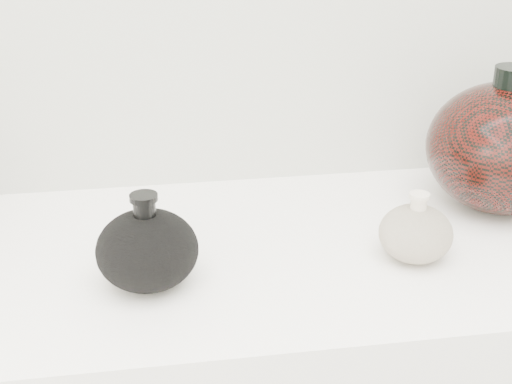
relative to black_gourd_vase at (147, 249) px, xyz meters
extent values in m
cube|color=white|center=(0.12, 0.08, -0.07)|extent=(1.20, 0.50, 0.03)
ellipsoid|color=black|center=(0.00, 0.00, 0.00)|extent=(0.17, 0.17, 0.10)
cylinder|color=black|center=(0.00, 0.00, 0.06)|extent=(0.04, 0.04, 0.03)
cylinder|color=black|center=(0.00, 0.00, 0.07)|extent=(0.05, 0.05, 0.01)
ellipsoid|color=beige|center=(0.37, 0.01, -0.01)|extent=(0.12, 0.12, 0.08)
cylinder|color=beige|center=(0.37, 0.01, 0.03)|extent=(0.03, 0.03, 0.02)
cylinder|color=beige|center=(0.37, 0.01, 0.04)|extent=(0.03, 0.03, 0.01)
ellipsoid|color=black|center=(0.56, 0.15, 0.05)|extent=(0.25, 0.25, 0.21)
camera|label=1|loc=(0.01, -0.82, 0.45)|focal=50.00mm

